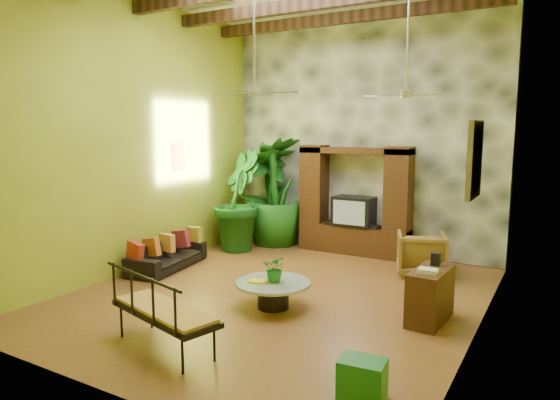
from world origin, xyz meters
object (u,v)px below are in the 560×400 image
Objects in this scene: tall_plant_c at (276,191)px; green_bin at (362,379)px; side_console at (430,296)px; entertainment_center at (354,209)px; coffee_table at (273,291)px; ceiling_fan_front at (254,77)px; tall_plant_a at (267,192)px; iron_bench at (160,308)px; sofa at (167,255)px; tall_plant_b at (237,200)px; wicker_armchair at (421,254)px; ceiling_fan_back at (406,80)px.

tall_plant_c is 6.84m from green_bin.
side_console is 2.06× the size of green_bin.
entertainment_center reaches higher than green_bin.
coffee_table is at bearing 140.32° from green_bin.
entertainment_center is 1.29× the size of ceiling_fan_front.
coffee_table is 1.20× the size of side_console.
iron_bench is at bearing -70.64° from tall_plant_a.
sofa is (-2.43, 0.63, -3.14)m from ceiling_fan_front.
sofa is 0.82× the size of tall_plant_b.
tall_plant_b is at bearing -18.36° from wicker_armchair.
wicker_armchair is 4.11m from tall_plant_b.
wicker_armchair is 5.12m from iron_bench.
tall_plant_a is (0.46, 2.91, 0.93)m from sofa.
green_bin is (4.92, -2.51, -0.07)m from sofa.
tall_plant_b is at bearing -119.18° from tall_plant_c.
tall_plant_b is at bearing -157.87° from entertainment_center.
side_console is (0.77, -1.14, -3.03)m from ceiling_fan_back.
tall_plant_c is at bearing -19.86° from tall_plant_a.
wicker_armchair is at bearing 85.80° from ceiling_fan_back.
entertainment_center is 5.34× the size of green_bin.
side_console is at bearing -34.92° from tall_plant_c.
ceiling_fan_back is 4.14× the size of green_bin.
ceiling_fan_back is at bearing 41.63° from ceiling_fan_front.
tall_plant_a is at bearing 78.29° from tall_plant_b.
iron_bench is at bearing -115.68° from ceiling_fan_back.
side_console is at bearing -55.82° from ceiling_fan_back.
tall_plant_b is (0.26, 1.95, 0.84)m from sofa.
side_console is (5.00, -0.17, 0.11)m from sofa.
sofa is 2.96m from coffee_table.
tall_plant_b is (-2.17, 2.57, -2.29)m from ceiling_fan_front.
green_bin is at bearing 78.13° from wicker_armchair.
tall_plant_a is at bearing 152.80° from ceiling_fan_back.
sofa is 3.68m from iron_bench.
side_console is at bearing -101.16° from sofa.
ceiling_fan_back is at bearing 52.13° from coffee_table.
tall_plant_a reaches higher than tall_plant_b.
ceiling_fan_back is 4.78m from green_bin.
green_bin is at bearing -78.86° from ceiling_fan_back.
entertainment_center reaches higher than side_console.
tall_plant_a is (-2.17, -0.00, 0.23)m from entertainment_center.
tall_plant_a is (-3.84, 0.88, 0.80)m from wicker_armchair.
entertainment_center is at bearing 102.98° from iron_bench.
tall_plant_a is 0.99m from tall_plant_b.
ceiling_fan_back is at bearing 101.14° from green_bin.
ceiling_fan_back reaches higher than iron_bench.
side_console is (4.54, -3.07, -0.82)m from tall_plant_a.
entertainment_center is 1.32× the size of sofa.
tall_plant_b is at bearing 136.22° from green_bin.
iron_bench is at bearing -131.45° from side_console.
ceiling_fan_back is 5.02m from iron_bench.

